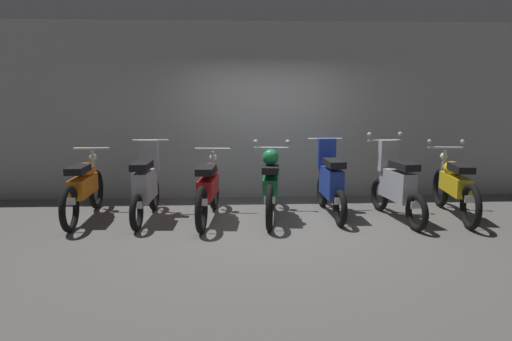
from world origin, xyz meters
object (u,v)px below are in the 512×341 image
object	(u,v)px
motorbike_slot_4	(330,182)
motorbike_slot_5	(396,185)
motorbike_slot_1	(146,185)
motorbike_slot_3	(271,184)
motorbike_slot_0	(84,187)
motorbike_slot_6	(454,185)
motorbike_slot_2	(208,188)

from	to	relation	value
motorbike_slot_4	motorbike_slot_5	distance (m)	0.98
motorbike_slot_1	motorbike_slot_3	xyz separation A→B (m)	(1.88, 0.00, 0.00)
motorbike_slot_0	motorbike_slot_5	size ratio (longest dim) A/B	1.16
motorbike_slot_0	motorbike_slot_3	size ratio (longest dim) A/B	1.00
motorbike_slot_1	motorbike_slot_5	xyz separation A→B (m)	(3.76, -0.18, 0.00)
motorbike_slot_6	motorbike_slot_4	bearing A→B (deg)	174.77
motorbike_slot_5	motorbike_slot_6	xyz separation A→B (m)	(0.95, 0.11, -0.04)
motorbike_slot_1	motorbike_slot_6	distance (m)	4.72
motorbike_slot_2	motorbike_slot_3	world-z (taller)	motorbike_slot_3
motorbike_slot_2	motorbike_slot_3	bearing A→B (deg)	4.18
motorbike_slot_2	motorbike_slot_3	size ratio (longest dim) A/B	1.00
motorbike_slot_1	motorbike_slot_6	bearing A→B (deg)	-0.93
motorbike_slot_3	motorbike_slot_5	distance (m)	1.89
motorbike_slot_2	motorbike_slot_5	bearing A→B (deg)	-2.32
motorbike_slot_1	motorbike_slot_4	bearing A→B (deg)	1.96
motorbike_slot_3	motorbike_slot_4	world-z (taller)	motorbike_slot_4
motorbike_slot_1	motorbike_slot_3	distance (m)	1.88
motorbike_slot_0	motorbike_slot_6	size ratio (longest dim) A/B	1.00
motorbike_slot_0	motorbike_slot_4	bearing A→B (deg)	0.37
motorbike_slot_3	motorbike_slot_4	bearing A→B (deg)	5.84
motorbike_slot_0	motorbike_slot_6	distance (m)	5.66
motorbike_slot_0	motorbike_slot_3	distance (m)	2.83
motorbike_slot_4	motorbike_slot_2	bearing A→B (deg)	-174.99
motorbike_slot_4	motorbike_slot_6	bearing A→B (deg)	-5.23
motorbike_slot_0	motorbike_slot_4	world-z (taller)	motorbike_slot_4
motorbike_slot_0	motorbike_slot_2	xyz separation A→B (m)	(1.89, -0.14, 0.00)
motorbike_slot_4	motorbike_slot_5	xyz separation A→B (m)	(0.94, -0.28, 0.00)
motorbike_slot_1	motorbike_slot_4	distance (m)	2.83
motorbike_slot_4	motorbike_slot_5	bearing A→B (deg)	-16.57
motorbike_slot_2	motorbike_slot_4	distance (m)	1.89
motorbike_slot_1	motorbike_slot_2	bearing A→B (deg)	-4.13
motorbike_slot_0	motorbike_slot_1	xyz separation A→B (m)	(0.94, -0.07, 0.03)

